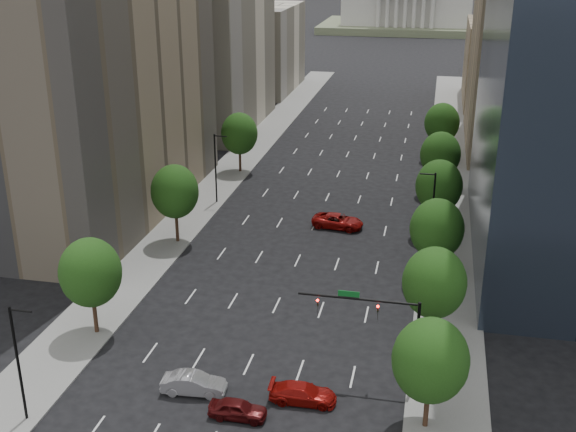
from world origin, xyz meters
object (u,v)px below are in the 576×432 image
Objects in this scene: traffic_signal at (384,321)px; car_maroon at (238,409)px; car_red_near at (303,393)px; capitol at (407,6)px; car_red_far at (338,221)px; car_silver at (194,384)px.

car_maroon is at bearing -144.98° from traffic_signal.
capitol is at bearing -0.96° from car_red_near.
capitol is at bearing 7.44° from car_red_far.
capitol reaches higher than car_red_near.
car_red_far is (2.81, -189.81, -7.75)m from capitol.
car_maroon is (1.00, -226.39, -7.87)m from capitol.
traffic_signal reaches higher than car_maroon.
car_silver reaches higher than car_maroon.
car_red_far is at bearing -3.26° from car_maroon.
traffic_signal is 31.18m from car_red_far.
traffic_signal reaches higher than car_red_near.
capitol is 14.46× the size of car_maroon.
traffic_signal is at bearing -56.33° from car_red_near.
traffic_signal is 12.46m from car_maroon.
capitol reaches higher than car_silver.
car_silver is at bearing -90.77° from capitol.
traffic_signal is 0.15× the size of capitol.
capitol is at bearing 92.74° from traffic_signal.
car_red_near is 4.99m from car_maroon.
car_silver reaches higher than car_red_near.
car_red_near is at bearing -88.68° from capitol.
car_red_far is (5.81, 34.40, 0.03)m from car_silver.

